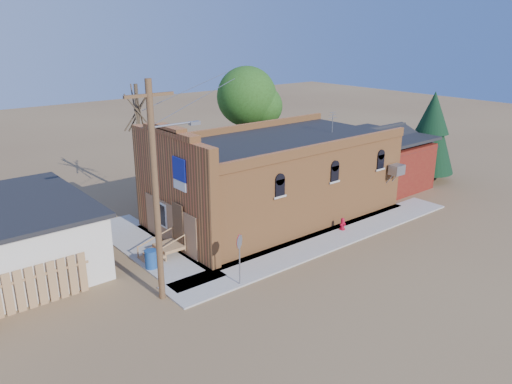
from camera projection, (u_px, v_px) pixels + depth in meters
ground at (320, 254)px, 24.88m from camera, size 120.00×120.00×0.00m
sidewalk_south at (327, 240)px, 26.43m from camera, size 19.00×2.20×0.08m
sidewalk_west at (149, 248)px, 25.50m from camera, size 2.60×10.00×0.08m
brick_bar at (273, 179)px, 29.18m from camera, size 16.40×7.97×6.30m
red_shed at (378, 154)px, 35.12m from camera, size 5.40×6.40×4.30m
wood_fence at (26, 289)px, 19.71m from camera, size 5.20×0.10×1.80m
utility_pole at (157, 189)px, 19.38m from camera, size 3.12×0.26×9.00m
tree_bare_near at (137, 109)px, 30.78m from camera, size 2.80×2.80×7.65m
tree_leafy at (247, 97)px, 36.56m from camera, size 4.40×4.40×8.15m
evergreen_tree at (432, 130)px, 35.96m from camera, size 3.60×3.60×6.50m
fire_hydrant at (343, 224)px, 27.59m from camera, size 0.38×0.35×0.69m
stop_sign at (239, 246)px, 21.27m from camera, size 0.54×0.41×2.34m
trash_barrel at (151, 259)px, 23.17m from camera, size 0.66×0.66×0.88m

